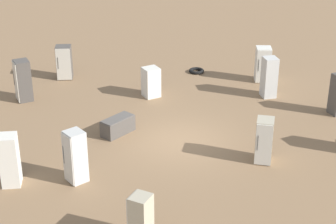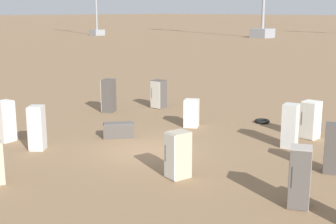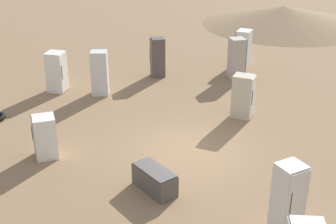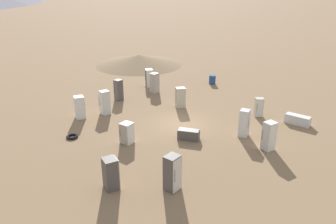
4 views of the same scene
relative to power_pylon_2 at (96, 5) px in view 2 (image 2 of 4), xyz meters
name	(u,v)px [view 2 (image 2 of 4)]	position (x,y,z in m)	size (l,w,h in m)	color
ground_plane	(146,151)	(-76.17, 53.91, -6.92)	(1000.00, 1000.00, 0.00)	#846647
power_pylon_2	(96,5)	(0.00, 0.00, 0.00)	(7.79, 2.67, 22.25)	gray
discarded_fridge_0	(178,155)	(-79.38, 55.29, -6.07)	(0.72, 0.87, 1.69)	#B2A88E
discarded_fridge_1	(159,94)	(-70.12, 47.34, -6.06)	(0.84, 0.79, 1.71)	#4C4742
discarded_fridge_2	(5,121)	(-70.53, 57.39, -5.98)	(0.73, 0.82, 1.88)	silver
discarded_fridge_3	(311,120)	(-80.11, 47.14, -6.04)	(0.74, 0.77, 1.76)	silver
discarded_fridge_6	(119,130)	(-73.67, 53.37, -6.57)	(1.37, 1.51, 0.70)	#4C4742
discarded_fridge_7	(332,148)	(-83.01, 50.90, -5.99)	(0.78, 0.82, 1.85)	#4C4742
discarded_fridge_8	(109,96)	(-68.86, 50.20, -5.95)	(0.95, 0.96, 1.93)	#4C4742
discarded_fridge_9	(290,126)	(-80.20, 49.10, -5.96)	(0.77, 0.84, 1.92)	silver
discarded_fridge_10	(192,113)	(-74.69, 49.40, -6.21)	(0.98, 0.99, 1.42)	silver
discarded_fridge_12	(300,177)	(-83.74, 54.54, -5.97)	(0.88, 0.91, 1.90)	#A89E93
discarded_fridge_13	(37,128)	(-72.73, 57.07, -5.96)	(0.89, 0.89, 1.91)	silver
scrap_tire	(262,121)	(-76.80, 46.12, -6.83)	(0.80, 0.80, 0.17)	black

